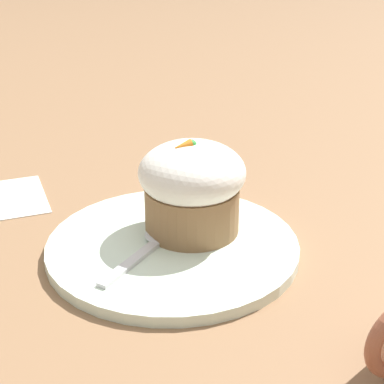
# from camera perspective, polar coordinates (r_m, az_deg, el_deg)

# --- Properties ---
(ground_plane) EXTENTS (4.00, 4.00, 0.00)m
(ground_plane) POSITION_cam_1_polar(r_m,az_deg,el_deg) (0.62, -1.73, -5.36)
(ground_plane) COLOR #846042
(dessert_plate) EXTENTS (0.24, 0.24, 0.01)m
(dessert_plate) POSITION_cam_1_polar(r_m,az_deg,el_deg) (0.62, -1.73, -4.91)
(dessert_plate) COLOR silver
(dessert_plate) RESTS_ON ground_plane
(carrot_cake) EXTENTS (0.10, 0.10, 0.10)m
(carrot_cake) POSITION_cam_1_polar(r_m,az_deg,el_deg) (0.61, -0.00, 0.49)
(carrot_cake) COLOR olive
(carrot_cake) RESTS_ON dessert_plate
(spoon) EXTENTS (0.13, 0.09, 0.01)m
(spoon) POSITION_cam_1_polar(r_m,az_deg,el_deg) (0.62, -2.74, -4.08)
(spoon) COLOR silver
(spoon) RESTS_ON dessert_plate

